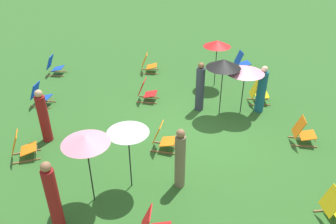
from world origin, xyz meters
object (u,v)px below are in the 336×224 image
object	(u,v)px
deckchair_9	(40,95)
person_0	(261,90)
deckchair_10	(258,93)
umbrella_2	(224,64)
deckchair_5	(22,147)
deckchair_6	(54,66)
umbrella_1	(217,44)
deckchair_1	(146,91)
deckchair_4	(303,132)
person_4	(44,117)
deckchair_8	(242,62)
person_1	(180,159)
umbrella_3	(128,128)
person_2	(53,198)
person_3	(200,88)
umbrella_0	(85,140)
deckchair_0	(163,138)
deckchair_2	(148,64)
deckchair_7	(336,206)
umbrella_4	(245,70)

from	to	relation	value
deckchair_9	person_0	distance (m)	7.72
deckchair_10	umbrella_2	world-z (taller)	umbrella_2
umbrella_2	deckchair_5	bearing A→B (deg)	107.60
deckchair_6	umbrella_1	bearing A→B (deg)	-95.57
deckchair_1	person_0	world-z (taller)	person_0
deckchair_4	person_4	size ratio (longest dim) A/B	0.49
deckchair_8	deckchair_10	world-z (taller)	same
deckchair_6	deckchair_9	size ratio (longest dim) A/B	0.98
umbrella_1	person_1	world-z (taller)	umbrella_1
umbrella_3	person_2	bearing A→B (deg)	126.70
deckchair_8	person_1	bearing A→B (deg)	149.04
deckchair_6	person_0	distance (m)	8.53
deckchair_8	deckchair_10	size ratio (longest dim) A/B	1.00
umbrella_3	person_3	xyz separation A→B (m)	(3.67, -2.31, -0.92)
deckchair_5	umbrella_3	distance (m)	3.60
deckchair_9	umbrella_0	world-z (taller)	umbrella_0
deckchair_5	person_2	world-z (taller)	person_2
person_2	person_3	size ratio (longest dim) A/B	1.04
deckchair_0	deckchair_9	distance (m)	5.11
deckchair_9	person_0	world-z (taller)	person_0
deckchair_2	person_3	bearing A→B (deg)	-148.03
deckchair_10	person_3	world-z (taller)	person_3
umbrella_0	umbrella_2	world-z (taller)	umbrella_2
deckchair_4	umbrella_3	size ratio (longest dim) A/B	0.45
deckchair_2	person_4	world-z (taller)	person_4
deckchair_2	person_4	bearing A→B (deg)	151.50
deckchair_6	person_3	world-z (taller)	person_3
deckchair_1	deckchair_10	size ratio (longest dim) A/B	1.02
umbrella_3	person_0	distance (m)	5.61
umbrella_1	umbrella_3	world-z (taller)	umbrella_3
umbrella_3	person_4	size ratio (longest dim) A/B	1.11
deckchair_7	person_3	bearing A→B (deg)	21.51
deckchair_8	person_0	world-z (taller)	person_0
deckchair_8	deckchair_10	bearing A→B (deg)	171.71
deckchair_5	person_2	size ratio (longest dim) A/B	0.47
deckchair_4	deckchair_8	world-z (taller)	same
deckchair_6	deckchair_7	bearing A→B (deg)	-129.20
umbrella_1	person_4	world-z (taller)	umbrella_1
umbrella_0	deckchair_7	bearing A→B (deg)	-100.77
deckchair_9	person_2	xyz separation A→B (m)	(-5.63, -1.70, 0.50)
umbrella_1	umbrella_4	xyz separation A→B (m)	(-2.20, -0.46, -0.11)
umbrella_2	deckchair_8	bearing A→B (deg)	-25.71
deckchair_4	umbrella_0	bearing A→B (deg)	118.12
deckchair_10	person_4	xyz separation A→B (m)	(-1.76, 7.04, 0.44)
deckchair_0	person_3	world-z (taller)	person_3
deckchair_1	person_3	world-z (taller)	person_3
deckchair_2	deckchair_10	bearing A→B (deg)	-122.81
deckchair_5	umbrella_4	distance (m)	7.09
umbrella_0	umbrella_1	bearing A→B (deg)	-34.94
umbrella_2	umbrella_3	world-z (taller)	umbrella_2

